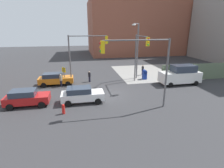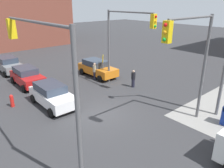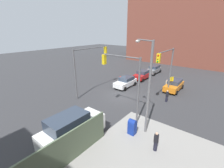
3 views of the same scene
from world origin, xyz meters
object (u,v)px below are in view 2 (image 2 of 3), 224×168
Objects in this scene: traffic_signal_se_corner at (44,65)px; pedestrian_walking_north at (133,78)px; hatchback_orange at (97,68)px; hatchback_gray at (9,64)px; street_lamp_corner at (223,45)px; pedestrian_crossing at (95,71)px; traffic_signal_ne_corner at (192,52)px; hatchback_red at (27,76)px; traffic_signal_nw_corner at (124,35)px; fire_hydrant at (12,100)px; coupe_white at (52,95)px.

pedestrian_walking_north is at bearing 112.75° from traffic_signal_se_corner.
hatchback_orange is 1.03× the size of hatchback_gray.
pedestrian_crossing is (-10.79, -1.69, -3.84)m from street_lamp_corner.
street_lamp_corner reaches higher than pedestrian_crossing.
traffic_signal_ne_corner is 1.45× the size of hatchback_orange.
traffic_signal_ne_corner is at bearing 18.98° from hatchback_red.
traffic_signal_nw_corner is 10.10m from traffic_signal_se_corner.
pedestrian_walking_north is (3.00, 9.40, 0.32)m from fire_hydrant.
street_lamp_corner is 12.23m from hatchback_orange.
street_lamp_corner is at bearing 7.54° from traffic_signal_nw_corner.
pedestrian_crossing reaches higher than hatchback_orange.
hatchback_red is at bearing -144.46° from pedestrian_crossing.
traffic_signal_se_corner is 0.81× the size of street_lamp_corner.
coupe_white is (-8.28, -7.38, -3.86)m from street_lamp_corner.
pedestrian_crossing is at bearing -48.57° from hatchback_orange.
traffic_signal_se_corner is 1.51× the size of coupe_white.
traffic_signal_ne_corner is 9.84m from coupe_white.
traffic_signal_nw_corner is at bearing 45.20° from hatchback_red.
traffic_signal_se_corner is at bearing -63.05° from traffic_signal_nw_corner.
street_lamp_corner is at bearing 27.73° from hatchback_red.
hatchback_orange is (-11.58, -0.80, -3.86)m from street_lamp_corner.
traffic_signal_ne_corner is 0.81× the size of street_lamp_corner.
hatchback_orange is at bearing 177.35° from traffic_signal_nw_corner.
street_lamp_corner is 1.78× the size of hatchback_orange.
hatchback_orange is at bearing 41.22° from hatchback_gray.
hatchback_red is 6.16m from pedestrian_crossing.
hatchback_gray is at bearing -179.96° from hatchback_red.
hatchback_red is at bearing 0.04° from hatchback_gray.
fire_hydrant is 2.90m from coupe_white.
traffic_signal_nw_corner is 7.57m from street_lamp_corner.
hatchback_gray is (-18.85, -7.17, -3.86)m from street_lamp_corner.
fire_hydrant is at bearing -105.98° from traffic_signal_nw_corner.
traffic_signal_nw_corner is 9.48m from hatchback_red.
traffic_signal_nw_corner is 1.00× the size of traffic_signal_ne_corner.
traffic_signal_se_corner reaches higher than hatchback_orange.
hatchback_red is at bearing -161.02° from traffic_signal_ne_corner.
hatchback_gray is (-8.85, 2.52, 0.36)m from fire_hydrant.
pedestrian_walking_north is (-6.50, 2.35, -3.76)m from traffic_signal_ne_corner.
traffic_signal_nw_corner and traffic_signal_se_corner have the same top height.
traffic_signal_nw_corner is at bearing -172.46° from street_lamp_corner.
pedestrian_crossing is (0.78, -0.89, 0.02)m from hatchback_orange.
traffic_signal_ne_corner is 14.38m from hatchback_red.
traffic_signal_nw_corner is 3.90× the size of pedestrian_crossing.
hatchback_red is 2.48× the size of pedestrian_crossing.
coupe_white is 5.35m from hatchback_red.
traffic_signal_ne_corner is 2.70m from street_lamp_corner.
street_lamp_corner reaches higher than coupe_white.
traffic_signal_se_corner reaches higher than pedestrian_crossing.
hatchback_gray is 9.74m from pedestrian_crossing.
hatchback_orange and hatchback_red have the same top height.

